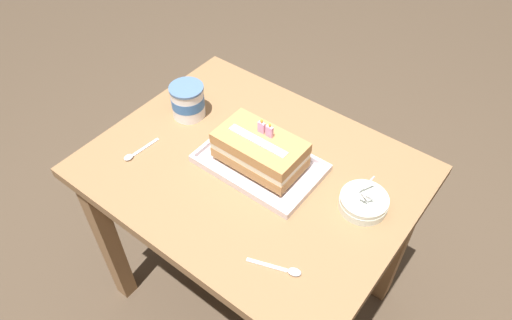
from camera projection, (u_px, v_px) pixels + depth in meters
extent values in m
plane|color=#4C3D2D|center=(253.00, 290.00, 2.02)|extent=(8.00, 8.00, 0.00)
cube|color=olive|center=(252.00, 172.00, 1.47)|extent=(0.98, 0.77, 0.04)
cube|color=olive|center=(108.00, 240.00, 1.75)|extent=(0.06, 0.06, 0.74)
cube|color=olive|center=(222.00, 144.00, 2.11)|extent=(0.06, 0.06, 0.74)
cube|color=olive|center=(398.00, 243.00, 1.75)|extent=(0.06, 0.06, 0.74)
cube|color=silver|center=(260.00, 165.00, 1.46)|extent=(0.37, 0.24, 0.01)
cube|color=silver|center=(236.00, 184.00, 1.39)|extent=(0.37, 0.01, 0.02)
cube|color=silver|center=(281.00, 142.00, 1.51)|extent=(0.37, 0.01, 0.02)
cube|color=silver|center=(216.00, 137.00, 1.53)|extent=(0.01, 0.22, 0.02)
cube|color=silver|center=(309.00, 190.00, 1.37)|extent=(0.01, 0.22, 0.02)
cube|color=#BB834B|center=(260.00, 156.00, 1.43)|extent=(0.27, 0.15, 0.04)
cube|color=beige|center=(260.00, 150.00, 1.41)|extent=(0.26, 0.15, 0.02)
cube|color=#BB834B|center=(260.00, 143.00, 1.39)|extent=(0.27, 0.15, 0.04)
cube|color=beige|center=(258.00, 141.00, 1.37)|extent=(0.20, 0.03, 0.00)
cube|color=#E099C6|center=(261.00, 127.00, 1.38)|extent=(0.02, 0.01, 0.04)
ellipsoid|color=yellow|center=(261.00, 121.00, 1.37)|extent=(0.01, 0.01, 0.01)
cube|color=#E099C6|center=(269.00, 132.00, 1.37)|extent=(0.02, 0.01, 0.04)
ellipsoid|color=yellow|center=(270.00, 125.00, 1.35)|extent=(0.01, 0.01, 0.01)
cylinder|color=silver|center=(363.00, 204.00, 1.34)|extent=(0.14, 0.14, 0.03)
cylinder|color=silver|center=(364.00, 201.00, 1.33)|extent=(0.14, 0.14, 0.03)
cylinder|color=silver|center=(363.00, 188.00, 1.32)|extent=(0.04, 0.05, 0.08)
cylinder|color=silver|center=(371.00, 199.00, 1.29)|extent=(0.03, 0.05, 0.06)
cylinder|color=silver|center=(366.00, 201.00, 1.30)|extent=(0.04, 0.03, 0.06)
cylinder|color=white|center=(188.00, 102.00, 1.59)|extent=(0.11, 0.11, 0.11)
cylinder|color=#386BB2|center=(188.00, 101.00, 1.59)|extent=(0.11, 0.11, 0.04)
cylinder|color=#4E6F9C|center=(186.00, 88.00, 1.55)|extent=(0.12, 0.12, 0.01)
ellipsoid|color=silver|center=(128.00, 157.00, 1.48)|extent=(0.03, 0.03, 0.01)
cube|color=silver|center=(146.00, 147.00, 1.52)|extent=(0.02, 0.10, 0.00)
ellipsoid|color=silver|center=(294.00, 272.00, 1.20)|extent=(0.04, 0.03, 0.01)
cube|color=silver|center=(267.00, 265.00, 1.22)|extent=(0.11, 0.05, 0.00)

